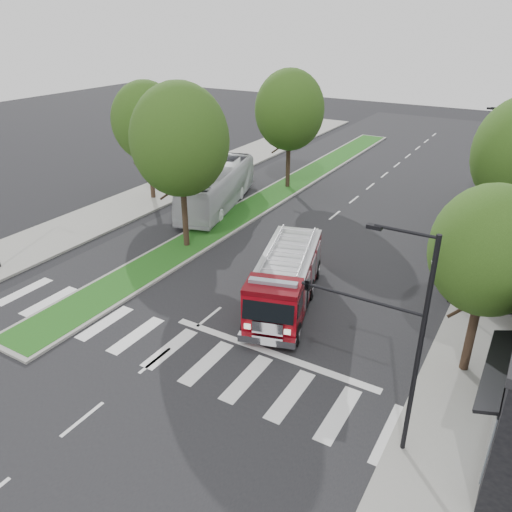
{
  "coord_description": "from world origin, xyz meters",
  "views": [
    {
      "loc": [
        12.51,
        -16.69,
        13.35
      ],
      "look_at": [
        0.39,
        3.87,
        1.8
      ],
      "focal_mm": 35.0,
      "sensor_mm": 36.0,
      "label": 1
    }
  ],
  "objects": [
    {
      "name": "sidewalk_right",
      "position": [
        12.5,
        10.0,
        0.07
      ],
      "size": [
        5.0,
        80.0,
        0.15
      ],
      "primitive_type": "cube",
      "color": "gray",
      "rests_on": "ground"
    },
    {
      "name": "tree_median_near",
      "position": [
        -6.0,
        6.0,
        6.81
      ],
      "size": [
        5.8,
        5.8,
        10.16
      ],
      "color": "black",
      "rests_on": "ground"
    },
    {
      "name": "ground",
      "position": [
        0.0,
        0.0,
        0.0
      ],
      "size": [
        140.0,
        140.0,
        0.0
      ],
      "primitive_type": "plane",
      "color": "black",
      "rests_on": "ground"
    },
    {
      "name": "median",
      "position": [
        -6.0,
        18.0,
        0.08
      ],
      "size": [
        3.0,
        50.0,
        0.15
      ],
      "color": "gray",
      "rests_on": "ground"
    },
    {
      "name": "tree_median_far",
      "position": [
        -6.0,
        20.0,
        6.49
      ],
      "size": [
        5.6,
        5.6,
        9.72
      ],
      "color": "black",
      "rests_on": "ground"
    },
    {
      "name": "tree_left_mid",
      "position": [
        -14.0,
        12.0,
        6.16
      ],
      "size": [
        5.2,
        5.2,
        9.16
      ],
      "color": "black",
      "rests_on": "ground"
    },
    {
      "name": "streetlight_right_near",
      "position": [
        9.61,
        -3.5,
        4.67
      ],
      "size": [
        4.08,
        0.22,
        8.0
      ],
      "color": "black",
      "rests_on": "ground"
    },
    {
      "name": "bus_shelter",
      "position": [
        11.2,
        8.15,
        2.04
      ],
      "size": [
        3.2,
        1.6,
        2.61
      ],
      "color": "black",
      "rests_on": "ground"
    },
    {
      "name": "city_bus",
      "position": [
        -8.5,
        13.18,
        1.56
      ],
      "size": [
        5.5,
        11.53,
        3.13
      ],
      "primitive_type": "imported",
      "rotation": [
        0.0,
        0.0,
        0.27
      ],
      "color": "white",
      "rests_on": "ground"
    },
    {
      "name": "fire_engine",
      "position": [
        2.64,
        2.96,
        1.41
      ],
      "size": [
        4.79,
        8.85,
        2.94
      ],
      "rotation": [
        0.0,
        0.0,
        0.28
      ],
      "color": "#56040A",
      "rests_on": "ground"
    },
    {
      "name": "streetlight_right_far",
      "position": [
        10.35,
        20.0,
        4.48
      ],
      "size": [
        2.11,
        0.2,
        8.0
      ],
      "color": "black",
      "rests_on": "ground"
    },
    {
      "name": "tree_right_near",
      "position": [
        11.5,
        2.0,
        5.51
      ],
      "size": [
        4.4,
        4.4,
        8.05
      ],
      "color": "black",
      "rests_on": "ground"
    },
    {
      "name": "sidewalk_left",
      "position": [
        -14.5,
        10.0,
        0.07
      ],
      "size": [
        5.0,
        80.0,
        0.15
      ],
      "primitive_type": "cube",
      "color": "gray",
      "rests_on": "ground"
    }
  ]
}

